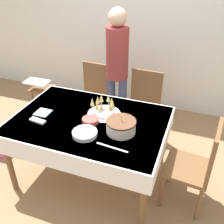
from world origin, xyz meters
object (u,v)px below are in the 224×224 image
at_px(high_chair, 42,94).
at_px(person_standing, 117,63).
at_px(dining_chair_far_right, 143,105).
at_px(dining_chair_right_end, 198,164).
at_px(dining_chair_far_left, 94,96).
at_px(plate_stack_dessert, 90,121).
at_px(birthday_cake, 121,126).
at_px(champagne_tray, 104,106).
at_px(plate_stack_main, 85,133).

bearing_deg(high_chair, person_standing, 11.46).
xyz_separation_m(dining_chair_far_right, dining_chair_right_end, (0.75, -0.87, 0.00)).
height_order(dining_chair_far_left, dining_chair_far_right, same).
relative_size(dining_chair_far_left, dining_chair_far_right, 1.00).
height_order(plate_stack_dessert, person_standing, person_standing).
bearing_deg(birthday_cake, champagne_tray, 138.02).
bearing_deg(dining_chair_right_end, plate_stack_main, -166.73).
bearing_deg(champagne_tray, dining_chair_far_left, 121.23).
bearing_deg(dining_chair_far_left, high_chair, -170.96).
height_order(dining_chair_far_right, high_chair, dining_chair_far_right).
distance_m(dining_chair_far_left, plate_stack_dessert, 1.01).
height_order(dining_chair_far_left, person_standing, person_standing).
xyz_separation_m(dining_chair_right_end, high_chair, (-2.17, 0.76, -0.04)).
bearing_deg(plate_stack_dessert, birthday_cake, -7.18).
xyz_separation_m(birthday_cake, plate_stack_main, (-0.29, -0.16, -0.04)).
distance_m(dining_chair_far_left, dining_chair_right_end, 1.67).
bearing_deg(birthday_cake, person_standing, 111.11).
relative_size(dining_chair_far_left, plate_stack_main, 4.13).
height_order(dining_chair_right_end, person_standing, person_standing).
bearing_deg(dining_chair_far_right, person_standing, 166.54).
relative_size(dining_chair_right_end, birthday_cake, 3.44).
bearing_deg(person_standing, dining_chair_far_right, -13.46).
bearing_deg(champagne_tray, plate_stack_main, -93.82).
distance_m(champagne_tray, high_chair, 1.36).
bearing_deg(plate_stack_dessert, high_chair, 144.47).
xyz_separation_m(dining_chair_far_left, dining_chair_right_end, (1.43, -0.87, 0.00)).
distance_m(dining_chair_far_right, person_standing, 0.63).
relative_size(plate_stack_main, person_standing, 0.14).
height_order(champagne_tray, plate_stack_main, champagne_tray).
xyz_separation_m(plate_stack_main, person_standing, (-0.11, 1.21, 0.23)).
relative_size(dining_chair_far_left, birthday_cake, 3.44).
relative_size(dining_chair_far_right, dining_chair_right_end, 1.00).
relative_size(champagne_tray, person_standing, 0.21).
bearing_deg(dining_chair_far_right, dining_chair_right_end, -49.52).
distance_m(dining_chair_right_end, plate_stack_dessert, 1.09).
height_order(champagne_tray, plate_stack_dessert, champagne_tray).
bearing_deg(champagne_tray, plate_stack_dessert, -107.70).
relative_size(dining_chair_far_right, plate_stack_dessert, 5.89).
bearing_deg(birthday_cake, plate_stack_dessert, 172.82).
bearing_deg(dining_chair_far_right, champagne_tray, -109.42).
height_order(dining_chair_right_end, champagne_tray, dining_chair_right_end).
distance_m(plate_stack_main, plate_stack_dessert, 0.21).
relative_size(plate_stack_main, plate_stack_dessert, 1.42).
bearing_deg(dining_chair_right_end, dining_chair_far_left, 148.51).
xyz_separation_m(birthday_cake, champagne_tray, (-0.27, 0.24, 0.03)).
height_order(dining_chair_far_left, plate_stack_main, dining_chair_far_left).
height_order(person_standing, high_chair, person_standing).
bearing_deg(dining_chair_right_end, plate_stack_dessert, -178.10).
bearing_deg(birthday_cake, dining_chair_far_right, 91.04).
distance_m(dining_chair_far_right, champagne_tray, 0.82).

